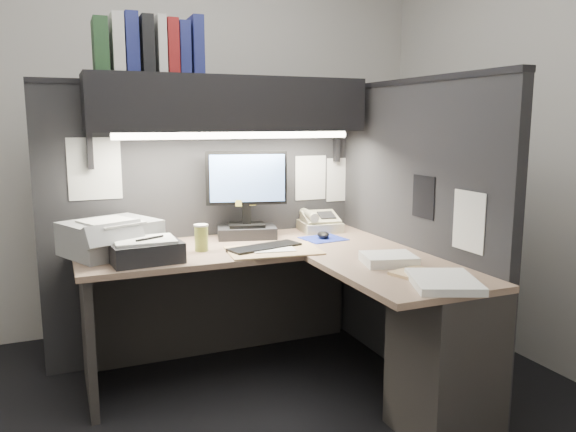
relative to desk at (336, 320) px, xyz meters
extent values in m
plane|color=black|center=(-0.43, 0.00, -0.44)|extent=(3.50, 3.50, 0.00)
cube|color=beige|center=(-0.43, 1.50, 0.91)|extent=(3.50, 0.04, 2.70)
cube|color=beige|center=(-0.43, -1.50, 0.91)|extent=(3.50, 0.04, 2.70)
cube|color=beige|center=(1.32, 0.00, 0.91)|extent=(0.04, 3.00, 2.70)
cube|color=black|center=(-0.40, 0.93, 0.36)|extent=(1.90, 0.06, 1.60)
cube|color=black|center=(0.55, 0.18, 0.36)|extent=(0.06, 1.50, 1.60)
cube|color=#9C7B63|center=(-0.33, 0.56, 0.27)|extent=(1.70, 0.68, 0.03)
cube|color=#9C7B63|center=(0.22, -0.20, 0.27)|extent=(0.60, 0.85, 0.03)
cube|color=#2E2A28|center=(-0.33, 0.86, -0.09)|extent=(1.61, 0.02, 0.70)
cube|color=#2E2A28|center=(-1.13, 0.56, -0.09)|extent=(0.04, 0.61, 0.70)
cube|color=#2E2A28|center=(0.32, -0.43, -0.09)|extent=(0.38, 0.40, 0.70)
cube|color=black|center=(-0.30, 0.75, 1.06)|extent=(1.55, 0.34, 0.30)
cylinder|color=white|center=(-0.30, 0.61, 0.89)|extent=(1.32, 0.04, 0.04)
cube|color=black|center=(-0.21, 0.75, 0.32)|extent=(0.38, 0.28, 0.07)
cube|color=black|center=(-0.21, 0.75, 0.43)|extent=(0.05, 0.05, 0.11)
cube|color=black|center=(-0.21, 0.74, 0.64)|extent=(0.46, 0.15, 0.31)
cube|color=#5F87D2|center=(-0.21, 0.72, 0.64)|extent=(0.42, 0.11, 0.27)
cube|color=black|center=(-0.22, 0.42, 0.30)|extent=(0.42, 0.23, 0.02)
cube|color=#1C2C9C|center=(0.19, 0.53, 0.29)|extent=(0.25, 0.23, 0.00)
ellipsoid|color=black|center=(0.19, 0.54, 0.31)|extent=(0.08, 0.12, 0.04)
cube|color=#BBB48F|center=(0.28, 0.77, 0.34)|extent=(0.26, 0.27, 0.10)
cylinder|color=#A8B749|center=(-0.54, 0.51, 0.35)|extent=(0.09, 0.09, 0.13)
cube|color=#989A9D|center=(-0.98, 0.63, 0.37)|extent=(0.54, 0.50, 0.17)
cube|color=black|center=(-0.85, 0.40, 0.34)|extent=(0.35, 0.31, 0.10)
cube|color=tan|center=(-0.19, 0.36, 0.29)|extent=(0.51, 0.36, 0.01)
cube|color=white|center=(0.22, -0.10, 0.31)|extent=(0.29, 0.26, 0.05)
cube|color=white|center=(0.24, -0.50, 0.30)|extent=(0.37, 0.40, 0.03)
cube|color=tan|center=(0.24, -0.36, 0.29)|extent=(0.26, 0.30, 0.01)
cube|color=#214224|center=(-0.98, 0.74, 1.34)|extent=(0.07, 0.22, 0.26)
cube|color=silver|center=(-0.89, 0.74, 1.35)|extent=(0.06, 0.22, 0.29)
cube|color=navy|center=(-0.83, 0.76, 1.36)|extent=(0.06, 0.22, 0.30)
cube|color=black|center=(-0.75, 0.74, 1.35)|extent=(0.06, 0.22, 0.29)
cube|color=silver|center=(-0.68, 0.74, 1.35)|extent=(0.05, 0.22, 0.29)
cube|color=maroon|center=(-0.62, 0.74, 1.35)|extent=(0.06, 0.22, 0.28)
cube|color=navy|center=(-0.56, 0.77, 1.34)|extent=(0.06, 0.22, 0.27)
cube|color=navy|center=(-0.49, 0.75, 1.36)|extent=(0.06, 0.22, 0.30)
cube|color=white|center=(0.27, 0.90, 0.61)|extent=(0.21, 0.00, 0.28)
cube|color=white|center=(0.49, 0.90, 0.59)|extent=(0.21, 0.00, 0.28)
cube|color=white|center=(-1.03, 0.90, 0.71)|extent=(0.28, 0.00, 0.34)
cube|color=black|center=(0.52, 0.05, 0.58)|extent=(0.00, 0.18, 0.22)
cube|color=white|center=(0.52, -0.30, 0.51)|extent=(0.00, 0.21, 0.28)
camera|label=1|loc=(-1.23, -2.33, 0.96)|focal=35.00mm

